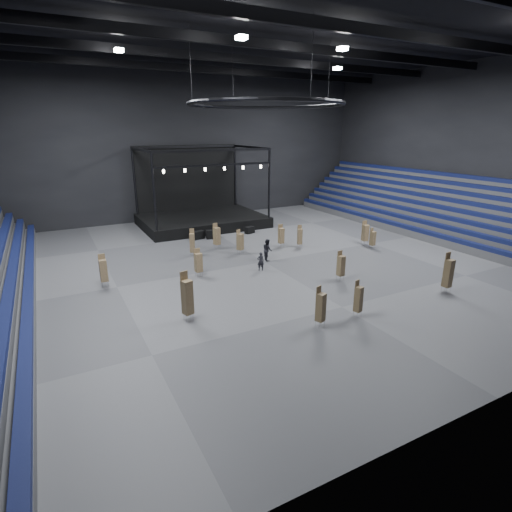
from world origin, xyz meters
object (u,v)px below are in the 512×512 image
chair_stack_11 (321,306)px  man_center (261,261)px  flight_case_mid (213,234)px  chair_stack_6 (300,236)px  chair_stack_0 (341,265)px  chair_stack_9 (217,236)px  chair_stack_8 (365,232)px  stage (200,213)px  chair_stack_1 (281,235)px  flight_case_right (250,230)px  chair_stack_5 (192,242)px  chair_stack_2 (448,273)px  chair_stack_7 (373,238)px  chair_stack_13 (198,262)px  chair_stack_12 (240,241)px  crew_member (267,250)px  flight_case_left (198,235)px  chair_stack_3 (103,270)px  chair_stack_4 (187,296)px  chair_stack_10 (358,298)px

chair_stack_11 → man_center: chair_stack_11 is taller
flight_case_mid → chair_stack_6: (6.27, -7.15, 0.71)m
chair_stack_0 → chair_stack_9: chair_stack_9 is taller
chair_stack_11 → chair_stack_8: bearing=19.4°
stage → chair_stack_1: (3.64, -12.99, -0.24)m
flight_case_right → chair_stack_5: bearing=-149.7°
chair_stack_2 → chair_stack_8: chair_stack_2 is taller
chair_stack_1 → chair_stack_11: size_ratio=0.90×
chair_stack_6 → chair_stack_7: bearing=-11.8°
chair_stack_5 → chair_stack_13: size_ratio=1.10×
chair_stack_9 → chair_stack_13: bearing=-138.4°
flight_case_right → chair_stack_12: size_ratio=0.49×
chair_stack_2 → crew_member: bearing=118.9°
chair_stack_5 → crew_member: (5.42, -4.38, -0.31)m
chair_stack_7 → flight_case_left: bearing=129.3°
chair_stack_7 → crew_member: chair_stack_7 is taller
chair_stack_0 → chair_stack_3: size_ratio=0.94×
flight_case_left → chair_stack_6: size_ratio=0.57×
stage → flight_case_right: stage is taller
flight_case_right → chair_stack_1: size_ratio=0.49×
flight_case_left → chair_stack_12: size_ratio=0.56×
stage → chair_stack_12: stage is taller
chair_stack_4 → chair_stack_7: 21.63m
chair_stack_3 → crew_member: chair_stack_3 is taller
chair_stack_0 → chair_stack_11: (-5.94, -5.41, 0.07)m
flight_case_right → chair_stack_8: chair_stack_8 is taller
stage → chair_stack_13: size_ratio=6.08×
flight_case_right → chair_stack_11: size_ratio=0.44×
flight_case_mid → chair_stack_7: (12.28, -10.79, 0.63)m
chair_stack_0 → chair_stack_5: chair_stack_5 is taller
flight_case_right → chair_stack_13: chair_stack_13 is taller
chair_stack_5 → chair_stack_11: 16.77m
stage → chair_stack_6: stage is taller
chair_stack_6 → chair_stack_9: bearing=174.4°
flight_case_left → flight_case_mid: bearing=-20.1°
chair_stack_4 → chair_stack_10: bearing=-41.9°
flight_case_mid → chair_stack_13: (-5.26, -10.16, 0.77)m
chair_stack_3 → chair_stack_10: chair_stack_3 is taller
chair_stack_7 → chair_stack_4: bearing=-174.6°
chair_stack_12 → crew_member: (1.32, -2.83, -0.25)m
crew_member → chair_stack_1: bearing=-36.8°
chair_stack_3 → chair_stack_12: (12.36, 2.56, -0.08)m
flight_case_mid → chair_stack_4: (-8.44, -16.99, 1.14)m
flight_case_left → chair_stack_8: bearing=-35.3°
chair_stack_0 → chair_stack_4: size_ratio=0.75×
chair_stack_3 → chair_stack_10: size_ratio=1.04×
chair_stack_9 → chair_stack_13: size_ratio=1.09×
chair_stack_6 → crew_member: chair_stack_6 is taller
chair_stack_8 → chair_stack_11: (-14.39, -11.99, 0.01)m
flight_case_left → flight_case_mid: 1.51m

